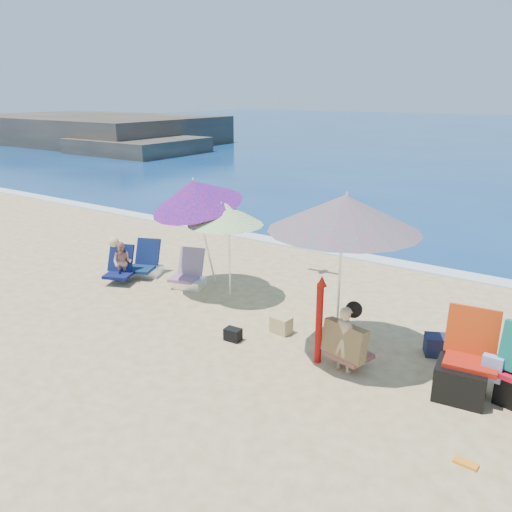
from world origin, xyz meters
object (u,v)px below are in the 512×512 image
Objects in this scene: umbrella_turquoise at (344,213)px; chair_rainbow at (189,277)px; furled_umbrella at (320,315)px; person_center at (346,339)px; person_left at (121,262)px; umbrella_blue at (195,193)px; chair_navy at (147,266)px; umbrella_striped at (225,214)px; camp_chair_left at (463,372)px.

umbrella_turquoise is 3.04× the size of chair_rainbow.
furled_umbrella reaches higher than person_center.
person_left is (-5.14, 0.63, -0.04)m from person_center.
furled_umbrella is 1.41× the size of person_left.
umbrella_turquoise is 1.03× the size of umbrella_blue.
umbrella_turquoise is 1.83× the size of furled_umbrella.
person_left is (-4.74, 0.66, -0.29)m from furled_umbrella.
person_center reaches higher than person_left.
furled_umbrella is at bearing -14.89° from chair_navy.
furled_umbrella is at bearing -25.05° from umbrella_striped.
camp_chair_left reaches higher than chair_navy.
umbrella_striped reaches higher than person_left.
person_center is (3.57, -1.12, -1.42)m from umbrella_blue.
camp_chair_left is (5.05, -0.87, -1.56)m from umbrella_blue.
camp_chair_left is at bearing -11.68° from umbrella_striped.
camp_chair_left reaches higher than chair_rainbow.
umbrella_striped is 2.56m from person_left.
umbrella_striped is 2.91m from furled_umbrella.
umbrella_striped is 2.32× the size of chair_rainbow.
umbrella_turquoise reaches higher than chair_rainbow.
camp_chair_left reaches higher than person_center.
umbrella_blue reaches higher than person_center.
chair_navy is (-1.47, 0.10, -1.69)m from umbrella_blue.
umbrella_blue reaches higher than chair_navy.
camp_chair_left is (1.88, 0.27, -0.39)m from furled_umbrella.
furled_umbrella is 1.49× the size of chair_navy.
chair_rainbow is at bearing 0.31° from chair_navy.
umbrella_turquoise is at bearing 176.53° from camp_chair_left.
furled_umbrella is 4.79m from person_left.
chair_navy is (-2.13, 0.06, -1.39)m from umbrella_striped.
person_center is (0.40, 0.02, -0.25)m from furled_umbrella.
umbrella_turquoise is 4.17m from chair_rainbow.
chair_rainbow is at bearing 162.57° from person_center.
person_left is (-1.26, -0.59, 0.23)m from chair_rainbow.
umbrella_blue reaches higher than umbrella_striped.
person_left reaches higher than chair_rainbow.
person_center is at bearing -17.43° from chair_rainbow.
umbrella_blue is at bearing -3.71° from chair_navy.
person_center is (3.88, -1.22, 0.27)m from chair_rainbow.
person_center is at bearing -21.57° from umbrella_striped.
furled_umbrella is at bearing -7.87° from person_left.
umbrella_blue is at bearing 166.90° from umbrella_turquoise.
chair_rainbow is (-3.48, 1.24, -0.53)m from furled_umbrella.
furled_umbrella is 1.94m from camp_chair_left.
umbrella_blue is at bearing 160.24° from furled_umbrella.
camp_chair_left is at bearing -8.44° from chair_navy.
umbrella_blue is at bearing 17.21° from person_left.
umbrella_blue is at bearing -176.89° from umbrella_striped.
furled_umbrella is 4.84m from chair_navy.
chair_navy is at bearing -179.69° from chair_rainbow.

